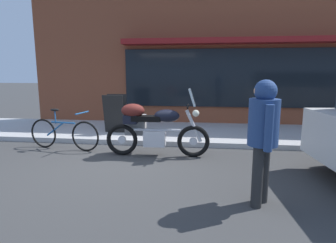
% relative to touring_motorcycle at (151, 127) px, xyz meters
% --- Properties ---
extents(ground_plane, '(80.00, 80.00, 0.00)m').
position_rel_touring_motorcycle_xyz_m(ground_plane, '(-0.57, -0.56, -0.61)').
color(ground_plane, '#383838').
extents(touring_motorcycle, '(2.16, 0.64, 1.41)m').
position_rel_touring_motorcycle_xyz_m(touring_motorcycle, '(0.00, 0.00, 0.00)').
color(touring_motorcycle, black).
rests_on(touring_motorcycle, ground_plane).
extents(parked_bicycle, '(1.75, 0.48, 0.93)m').
position_rel_touring_motorcycle_xyz_m(parked_bicycle, '(-2.05, 0.21, -0.24)').
color(parked_bicycle, black).
rests_on(parked_bicycle, ground_plane).
extents(pedestrian_walking, '(0.40, 0.56, 1.63)m').
position_rel_touring_motorcycle_xyz_m(pedestrian_walking, '(1.81, -2.01, 0.41)').
color(pedestrian_walking, '#272727').
rests_on(pedestrian_walking, ground_plane).
extents(sandwich_board_sign, '(0.55, 0.43, 1.02)m').
position_rel_touring_motorcycle_xyz_m(sandwich_board_sign, '(-1.29, 1.62, 0.02)').
color(sandwich_board_sign, black).
rests_on(sandwich_board_sign, sidewalk_curb).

